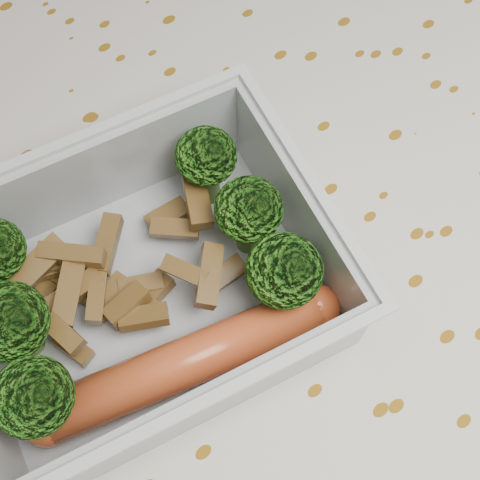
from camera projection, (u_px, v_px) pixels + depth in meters
ground_plane at (233, 433)px, 1.08m from camera, size 4.00×4.00×0.00m
dining_table at (224, 305)px, 0.47m from camera, size 1.40×0.90×0.75m
tablecloth at (222, 280)px, 0.43m from camera, size 1.46×0.96×0.19m
lunch_container at (144, 292)px, 0.36m from camera, size 0.23×0.19×0.07m
broccoli_florets at (133, 275)px, 0.34m from camera, size 0.18×0.14×0.06m
meat_pile at (116, 275)px, 0.36m from camera, size 0.12×0.09×0.03m
sausage at (186, 362)px, 0.35m from camera, size 0.17×0.07×0.03m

